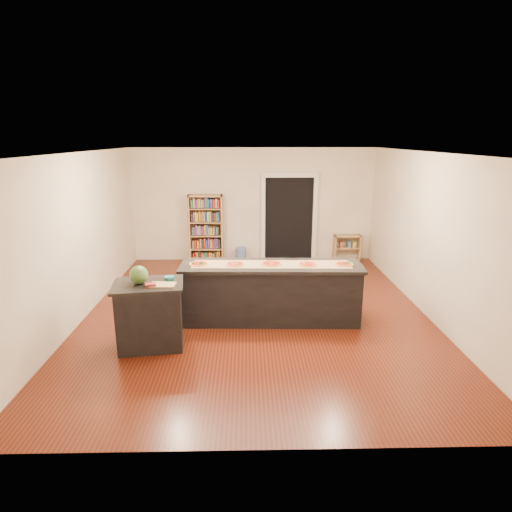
{
  "coord_description": "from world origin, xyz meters",
  "views": [
    {
      "loc": [
        -0.16,
        -7.12,
        3.04
      ],
      "look_at": [
        0.0,
        0.2,
        1.0
      ],
      "focal_mm": 30.0,
      "sensor_mm": 36.0,
      "label": 1
    }
  ],
  "objects_px": {
    "low_shelf": "(347,248)",
    "waste_bin": "(241,255)",
    "bookshelf": "(206,229)",
    "watermelon": "(139,275)",
    "kitchen_island": "(271,292)",
    "side_counter": "(150,315)"
  },
  "relations": [
    {
      "from": "kitchen_island",
      "to": "bookshelf",
      "type": "xyz_separation_m",
      "value": [
        -1.41,
        3.62,
        0.34
      ]
    },
    {
      "from": "side_counter",
      "to": "bookshelf",
      "type": "bearing_deg",
      "value": 76.84
    },
    {
      "from": "side_counter",
      "to": "watermelon",
      "type": "bearing_deg",
      "value": 174.33
    },
    {
      "from": "low_shelf",
      "to": "watermelon",
      "type": "height_order",
      "value": "watermelon"
    },
    {
      "from": "kitchen_island",
      "to": "watermelon",
      "type": "xyz_separation_m",
      "value": [
        -1.97,
        -0.91,
        0.62
      ]
    },
    {
      "from": "low_shelf",
      "to": "watermelon",
      "type": "xyz_separation_m",
      "value": [
        -4.09,
        -4.53,
        0.79
      ]
    },
    {
      "from": "bookshelf",
      "to": "watermelon",
      "type": "bearing_deg",
      "value": -96.96
    },
    {
      "from": "kitchen_island",
      "to": "waste_bin",
      "type": "height_order",
      "value": "kitchen_island"
    },
    {
      "from": "side_counter",
      "to": "low_shelf",
      "type": "distance_m",
      "value": 6.02
    },
    {
      "from": "watermelon",
      "to": "bookshelf",
      "type": "bearing_deg",
      "value": 83.04
    },
    {
      "from": "low_shelf",
      "to": "waste_bin",
      "type": "xyz_separation_m",
      "value": [
        -2.68,
        -0.13,
        -0.14
      ]
    },
    {
      "from": "kitchen_island",
      "to": "low_shelf",
      "type": "distance_m",
      "value": 4.2
    },
    {
      "from": "waste_bin",
      "to": "side_counter",
      "type": "bearing_deg",
      "value": -106.39
    },
    {
      "from": "watermelon",
      "to": "kitchen_island",
      "type": "bearing_deg",
      "value": 24.82
    },
    {
      "from": "kitchen_island",
      "to": "side_counter",
      "type": "bearing_deg",
      "value": -152.15
    },
    {
      "from": "kitchen_island",
      "to": "waste_bin",
      "type": "relative_size",
      "value": 7.82
    },
    {
      "from": "side_counter",
      "to": "bookshelf",
      "type": "xyz_separation_m",
      "value": [
        0.43,
        4.52,
        0.34
      ]
    },
    {
      "from": "bookshelf",
      "to": "side_counter",
      "type": "bearing_deg",
      "value": -95.48
    },
    {
      "from": "side_counter",
      "to": "watermelon",
      "type": "relative_size",
      "value": 3.75
    },
    {
      "from": "side_counter",
      "to": "bookshelf",
      "type": "height_order",
      "value": "bookshelf"
    },
    {
      "from": "side_counter",
      "to": "watermelon",
      "type": "distance_m",
      "value": 0.64
    },
    {
      "from": "side_counter",
      "to": "waste_bin",
      "type": "distance_m",
      "value": 4.6
    }
  ]
}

